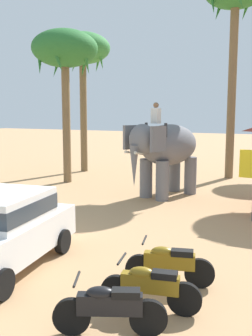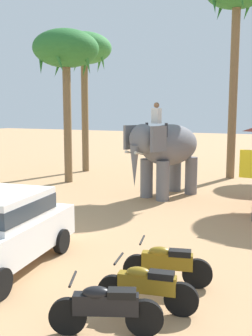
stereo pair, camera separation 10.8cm
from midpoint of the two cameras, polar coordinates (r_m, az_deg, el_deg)
name	(u,v)px [view 1 (the left image)]	position (r m, az deg, el deg)	size (l,w,h in m)	color
car_sedan_foreground	(3,228)	(9.11, -18.07, -8.41)	(2.50, 4.36, 1.70)	white
elephant_with_mahout	(165,149)	(16.03, 5.63, 2.81)	(2.55, 4.02, 3.88)	slate
motorcycle_nearest_camera	(110,307)	(6.38, -2.95, -19.86)	(1.66, 0.93, 0.94)	black
motorcycle_second_in_row	(150,286)	(7.04, 3.09, -17.04)	(1.77, 0.67, 0.94)	black
motorcycle_mid_row	(169,263)	(8.03, 6.00, -13.81)	(1.74, 0.75, 0.94)	black
palm_tree_near_hut	(65,52)	(19.72, -9.17, 16.49)	(3.20, 3.20, 7.46)	brown
palm_tree_far_back	(83,52)	(23.41, -6.57, 16.62)	(3.20, 3.20, 8.08)	brown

